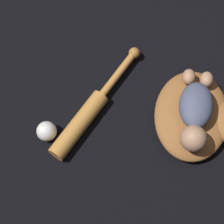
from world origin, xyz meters
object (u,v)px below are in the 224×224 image
baseball (47,131)px  baseball_glove (197,116)px  baby_figure (195,112)px  baseball_bat (88,113)px

baseball → baseball_glove: bearing=100.6°
baby_figure → baseball_bat: (-0.01, -0.38, -0.09)m
baby_figure → baseball_bat: bearing=-90.9°
baseball → baseball_bat: bearing=121.8°
baseball_bat → baseball: (0.09, -0.14, 0.00)m
baby_figure → baseball: size_ratio=4.43×
baseball_glove → baby_figure: (0.02, -0.02, 0.08)m
baby_figure → baseball_glove: bearing=129.4°
baseball_glove → baseball: (0.10, -0.54, -0.00)m
baby_figure → baseball_bat: baby_figure is taller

